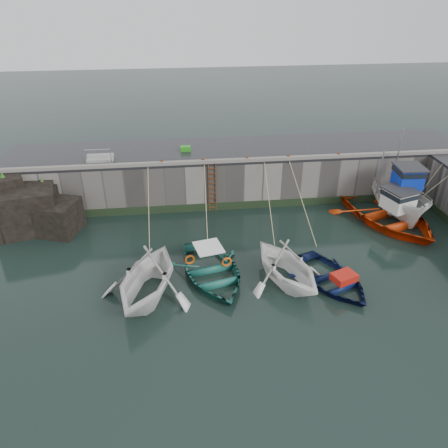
{
  "coord_description": "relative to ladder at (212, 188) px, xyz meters",
  "views": [
    {
      "loc": [
        -4.11,
        -14.65,
        13.07
      ],
      "look_at": [
        -1.71,
        6.02,
        1.2
      ],
      "focal_mm": 35.0,
      "sensor_mm": 36.0,
      "label": 1
    }
  ],
  "objects": [
    {
      "name": "boat_near_blacktrim_rope",
      "position": [
        2.86,
        -2.6,
        -1.59
      ],
      "size": [
        0.04,
        5.97,
        3.1
      ],
      "primitive_type": null,
      "color": "tan",
      "rests_on": "ground"
    },
    {
      "name": "ground",
      "position": [
        2.0,
        -9.91,
        -1.59
      ],
      "size": [
        120.0,
        120.0,
        0.0
      ],
      "primitive_type": "plane",
      "color": "black",
      "rests_on": "ground"
    },
    {
      "name": "boat_far_orange",
      "position": [
        10.43,
        -2.63,
        -1.11
      ],
      "size": [
        7.11,
        8.44,
        4.49
      ],
      "rotation": [
        0.0,
        0.0,
        0.31
      ],
      "color": "red",
      "rests_on": "ground"
    },
    {
      "name": "boat_near_blue_rope",
      "position": [
        -0.68,
        -2.2,
        -1.59
      ],
      "size": [
        0.04,
        5.26,
        3.1
      ],
      "primitive_type": null,
      "color": "tan",
      "rests_on": "ground"
    },
    {
      "name": "rock_outcrop",
      "position": [
        -10.92,
        -0.8,
        -0.33
      ],
      "size": [
        5.85,
        4.24,
        3.41
      ],
      "color": "black",
      "rests_on": "ground"
    },
    {
      "name": "boat_near_navy",
      "position": [
        5.06,
        -8.15,
        -1.59
      ],
      "size": [
        4.83,
        5.6,
        0.97
      ],
      "primitive_type": "imported",
      "rotation": [
        0.0,
        0.0,
        0.37
      ],
      "color": "#09143C",
      "rests_on": "ground"
    },
    {
      "name": "boat_near_blacktrim",
      "position": [
        2.86,
        -7.79,
        -1.59
      ],
      "size": [
        5.57,
        5.94,
        2.52
      ],
      "primitive_type": "imported",
      "rotation": [
        0.0,
        0.0,
        0.37
      ],
      "color": "white",
      "rests_on": "ground"
    },
    {
      "name": "bollard_d",
      "position": [
        4.8,
        0.34,
        1.71
      ],
      "size": [
        0.18,
        0.18,
        0.28
      ],
      "primitive_type": "cylinder",
      "color": "#3F1E0F",
      "rests_on": "road_back"
    },
    {
      "name": "bollard_c",
      "position": [
        2.2,
        0.34,
        1.71
      ],
      "size": [
        0.18,
        0.18,
        0.28
      ],
      "primitive_type": "cylinder",
      "color": "#3F1E0F",
      "rests_on": "road_back"
    },
    {
      "name": "algae_back",
      "position": [
        2.0,
        0.05,
        -1.34
      ],
      "size": [
        30.0,
        0.08,
        0.5
      ],
      "primitive_type": "cube",
      "color": "black",
      "rests_on": "ground"
    },
    {
      "name": "railing",
      "position": [
        -6.75,
        1.33,
        1.77
      ],
      "size": [
        1.6,
        1.05,
        1.0
      ],
      "color": "#A5A8AD",
      "rests_on": "road_back"
    },
    {
      "name": "boat_near_blue",
      "position": [
        -0.68,
        -6.99,
        -1.59
      ],
      "size": [
        5.02,
        6.22,
        1.14
      ],
      "primitive_type": "imported",
      "rotation": [
        0.0,
        0.0,
        0.22
      ],
      "color": "#1A5C51",
      "rests_on": "ground"
    },
    {
      "name": "bollard_a",
      "position": [
        -3.0,
        0.34,
        1.71
      ],
      "size": [
        0.18,
        0.18,
        0.28
      ],
      "primitive_type": "cylinder",
      "color": "#3F1E0F",
      "rests_on": "road_back"
    },
    {
      "name": "bollard_b",
      "position": [
        -0.5,
        0.34,
        1.71
      ],
      "size": [
        0.18,
        0.18,
        0.28
      ],
      "primitive_type": "cylinder",
      "color": "#3F1E0F",
      "rests_on": "road_back"
    },
    {
      "name": "kerb_back",
      "position": [
        2.0,
        0.24,
        1.67
      ],
      "size": [
        30.0,
        0.3,
        0.2
      ],
      "primitive_type": "cube",
      "color": "slate",
      "rests_on": "road_back"
    },
    {
      "name": "bollard_e",
      "position": [
        8.0,
        0.34,
        1.71
      ],
      "size": [
        0.18,
        0.18,
        0.28
      ],
      "primitive_type": "cylinder",
      "color": "#3F1E0F",
      "rests_on": "road_back"
    },
    {
      "name": "ladder",
      "position": [
        0.0,
        0.0,
        0.0
      ],
      "size": [
        0.51,
        0.08,
        3.2
      ],
      "color": "#3F1E0F",
      "rests_on": "ground"
    },
    {
      "name": "boat_near_white",
      "position": [
        -3.76,
        -8.14,
        -1.59
      ],
      "size": [
        5.98,
        6.44,
        2.79
      ],
      "primitive_type": "imported",
      "rotation": [
        0.0,
        0.0,
        -0.31
      ],
      "color": "white",
      "rests_on": "ground"
    },
    {
      "name": "boat_far_white",
      "position": [
        11.49,
        -1.63,
        -0.55
      ],
      "size": [
        2.72,
        6.47,
        5.46
      ],
      "rotation": [
        0.0,
        0.0,
        -0.05
      ],
      "color": "silver",
      "rests_on": "ground"
    },
    {
      "name": "quay_back",
      "position": [
        2.0,
        2.59,
        -0.09
      ],
      "size": [
        30.0,
        5.0,
        3.0
      ],
      "primitive_type": "cube",
      "color": "slate",
      "rests_on": "ground"
    },
    {
      "name": "road_back",
      "position": [
        2.0,
        2.59,
        1.49
      ],
      "size": [
        30.0,
        5.0,
        0.16
      ],
      "primitive_type": "cube",
      "color": "black",
      "rests_on": "quay_back"
    },
    {
      "name": "boat_near_navy_rope",
      "position": [
        5.06,
        -2.78,
        -1.59
      ],
      "size": [
        0.04,
        6.3,
        3.1
      ],
      "primitive_type": null,
      "color": "tan",
      "rests_on": "ground"
    },
    {
      "name": "boat_near_white_rope",
      "position": [
        -3.76,
        -2.78,
        -1.59
      ],
      "size": [
        0.04,
        6.29,
        3.1
      ],
      "primitive_type": null,
      "color": "tan",
      "rests_on": "ground"
    },
    {
      "name": "fish_crate",
      "position": [
        -1.48,
        2.54,
        1.73
      ],
      "size": [
        0.65,
        0.4,
        0.31
      ],
      "primitive_type": "cube",
      "rotation": [
        0.0,
        0.0,
        -0.0
      ],
      "color": "#23911A",
      "rests_on": "road_back"
    }
  ]
}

